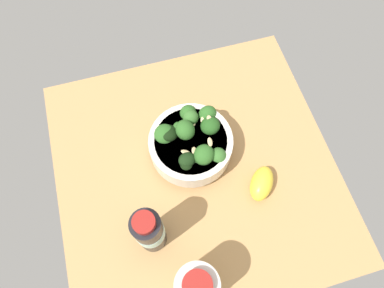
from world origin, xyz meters
The scene contains 5 objects.
ground_plane centered at (0.00, 0.00, -2.43)cm, with size 57.83×57.83×4.86cm, color tan.
bowl_of_broccoli centered at (-0.29, -4.21, 4.33)cm, with size 17.05×17.46×9.99cm.
lemon_wedge centered at (-11.55, 7.45, 2.17)cm, with size 7.50×4.37×4.33cm, color yellow.
bottle_tall centered at (11.88, 11.59, 7.53)cm, with size 5.29×5.29×15.88cm.
bottle_short centered at (6.40, 22.43, 6.18)cm, with size 7.40×7.40×13.69cm.
Camera 1 is at (7.67, 23.96, 68.98)cm, focal length 32.51 mm.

